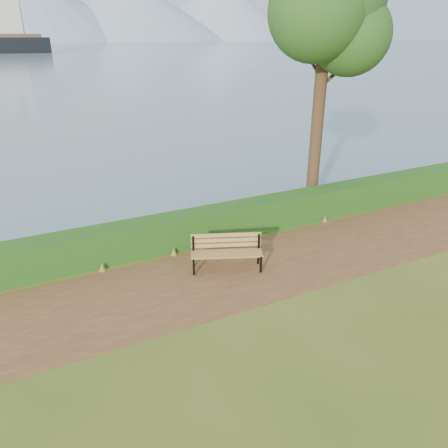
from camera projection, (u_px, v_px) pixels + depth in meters
ground at (239, 278)px, 11.71m from camera, size 140.00×140.00×0.00m
path at (234, 273)px, 11.95m from camera, size 40.00×3.40×0.01m
hedge at (200, 226)px, 13.64m from camera, size 32.00×0.85×1.00m
bench at (226, 250)px, 12.03m from camera, size 2.02×1.26×0.98m
tree at (328, 6)px, 13.82m from camera, size 4.46×3.94×9.19m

